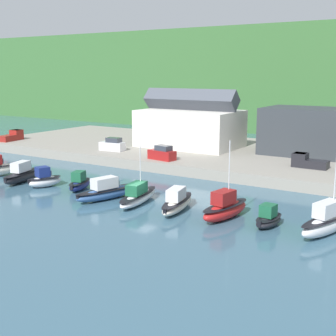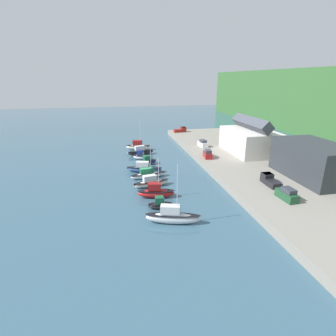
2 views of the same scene
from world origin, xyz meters
name	(u,v)px [view 1 (image 1 of 2)]	position (x,y,z in m)	size (l,w,h in m)	color
ground_plane	(143,206)	(0.00, 0.00, 0.00)	(320.00, 320.00, 0.00)	#385B70
quay_promenade	(252,157)	(0.00, 30.47, 0.76)	(97.15, 31.29, 1.51)	gray
harbor_clubhouse	(190,126)	(-11.51, 30.38, 5.11)	(17.02, 10.91, 9.96)	silver
yacht_club_building	(318,132)	(9.44, 33.57, 5.14)	(16.35, 9.60, 7.26)	#2D3338
moored_boat_1	(23,174)	(-20.07, 0.95, 1.01)	(3.70, 8.02, 2.74)	black
moored_boat_2	(44,179)	(-15.54, 0.49, 0.95)	(3.34, 4.79, 2.60)	silver
moored_boat_3	(80,183)	(-10.75, 1.74, 0.85)	(3.26, 5.27, 2.35)	navy
moored_boat_4	(107,191)	(-5.12, 0.21, 0.93)	(4.13, 8.70, 2.56)	#33568E
moored_boat_5	(138,196)	(-1.08, 0.60, 0.87)	(3.42, 8.46, 7.61)	white
moored_boat_6	(177,202)	(3.96, 0.58, 0.90)	(3.37, 7.91, 2.48)	white
moored_boat_7	(225,208)	(9.40, 0.71, 1.09)	(3.06, 7.18, 7.76)	red
moored_boat_8	(269,219)	(13.87, 0.75, 0.77)	(2.09, 4.24, 2.18)	black
moored_boat_9	(328,221)	(19.06, 1.75, 1.14)	(3.98, 8.70, 9.63)	silver
parked_car_0	(113,145)	(-20.13, 19.86, 2.43)	(4.34, 2.16, 2.16)	silver
parked_car_2	(162,154)	(-8.76, 17.35, 2.43)	(4.42, 2.41, 2.16)	maroon
pickup_truck_0	(307,161)	(11.01, 23.00, 2.33)	(4.74, 2.03, 1.90)	black
pickup_truck_1	(13,136)	(-43.68, 19.04, 2.33)	(2.38, 4.89, 1.90)	maroon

